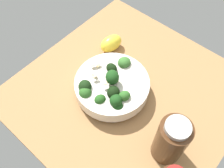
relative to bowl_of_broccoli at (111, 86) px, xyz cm
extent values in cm
cube|color=#996D42|center=(-3.31, 3.46, -5.47)|extent=(59.02, 59.02, 3.76)
cylinder|color=silver|center=(-0.30, -0.04, -2.94)|extent=(11.30, 11.30, 1.29)
cylinder|color=silver|center=(-0.30, -0.04, -0.36)|extent=(20.54, 20.54, 3.88)
cylinder|color=beige|center=(-0.30, -0.04, 1.18)|extent=(17.20, 17.20, 0.80)
cylinder|color=#2F662B|center=(1.30, 5.51, 0.56)|extent=(1.26, 1.52, 1.53)
ellipsoid|color=#2D6023|center=(1.30, 5.51, 2.11)|extent=(4.36, 4.16, 3.27)
cylinder|color=#3C7A32|center=(-3.69, -2.79, 0.46)|extent=(1.70, 1.76, 1.95)
ellipsoid|color=black|center=(-3.69, -2.79, 2.18)|extent=(3.39, 3.71, 3.45)
cylinder|color=#4A8F3C|center=(5.80, -4.24, -0.03)|extent=(2.09, 2.19, 2.06)
ellipsoid|color=black|center=(5.80, -4.24, 1.93)|extent=(5.70, 4.99, 5.04)
cylinder|color=#589D47|center=(6.95, -3.04, -0.02)|extent=(1.68, 1.67, 1.42)
ellipsoid|color=#2D6023|center=(6.95, -3.04, 1.57)|extent=(4.66, 5.31, 4.31)
cylinder|color=#2F662B|center=(-0.16, 0.20, 2.18)|extent=(2.01, 2.04, 1.86)
ellipsoid|color=#194216|center=(-0.16, 0.20, 4.06)|extent=(6.29, 5.66, 5.22)
cylinder|color=#2F662B|center=(2.39, 2.77, 0.79)|extent=(1.53, 1.59, 1.61)
ellipsoid|color=black|center=(2.39, 2.77, 2.37)|extent=(4.32, 4.55, 4.33)
cylinder|color=#589D47|center=(-7.32, -1.57, 0.39)|extent=(1.78, 1.88, 1.49)
ellipsoid|color=#386B2B|center=(-7.32, -1.57, 1.91)|extent=(4.30, 4.90, 4.23)
cylinder|color=#589D47|center=(3.75, 4.82, 0.67)|extent=(1.84, 1.75, 1.24)
ellipsoid|color=#194216|center=(3.75, 4.82, 2.26)|extent=(5.05, 5.23, 5.09)
cylinder|color=#3C7A32|center=(4.35, 5.90, -0.07)|extent=(1.16, 1.22, 1.36)
ellipsoid|color=#194216|center=(4.35, 5.90, 1.22)|extent=(4.21, 4.04, 2.52)
cylinder|color=#589D47|center=(5.90, 1.28, -0.06)|extent=(1.67, 1.48, 1.93)
ellipsoid|color=#23511C|center=(5.90, 1.28, 1.53)|extent=(4.16, 3.46, 3.52)
ellipsoid|color=#DBBC84|center=(-1.70, -6.30, 2.24)|extent=(1.77, 1.21, 1.21)
ellipsoid|color=#DBBC84|center=(-0.66, -7.15, 2.53)|extent=(2.05, 1.69, 1.36)
ellipsoid|color=#DBBC84|center=(1.49, -4.96, 2.51)|extent=(1.19, 1.92, 0.97)
ellipsoid|color=#DBBC84|center=(-0.58, 1.09, 3.16)|extent=(1.06, 1.83, 1.12)
ellipsoid|color=#DBBC84|center=(2.15, -4.01, 3.09)|extent=(2.07, 1.61, 1.08)
ellipsoid|color=#DBBC84|center=(2.16, -0.23, 3.34)|extent=(2.08, 1.78, 0.67)
ellipsoid|color=yellow|center=(-12.45, -10.97, -1.06)|extent=(8.22, 5.94, 5.06)
cylinder|color=#472814|center=(4.09, 21.33, 3.33)|extent=(7.23, 7.23, 13.83)
cylinder|color=#B7B2A8|center=(4.09, 21.33, 10.87)|extent=(5.43, 5.43, 1.25)
camera|label=1|loc=(27.79, 24.41, 57.02)|focal=39.63mm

